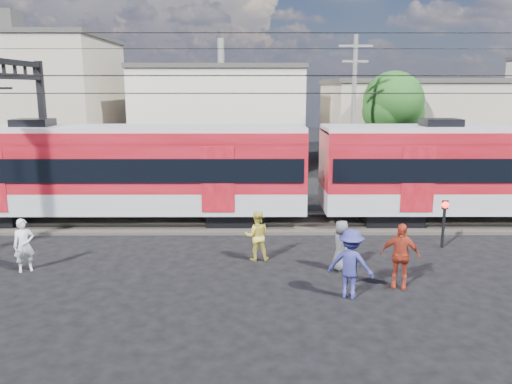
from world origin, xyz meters
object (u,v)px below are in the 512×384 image
commuter_train (119,169)px  pedestrian_a (24,245)px  pedestrian_c (351,264)px  crossing_signal (444,215)px

commuter_train → pedestrian_a: size_ratio=29.44×
pedestrian_c → crossing_signal: size_ratio=1.11×
pedestrian_c → commuter_train: bearing=-18.9°
commuter_train → pedestrian_c: (8.35, -7.63, -1.42)m
crossing_signal → commuter_train: bearing=165.5°
crossing_signal → pedestrian_c: bearing=-133.8°
commuter_train → pedestrian_a: (-1.59, -5.58, -1.55)m
commuter_train → pedestrian_c: bearing=-42.4°
commuter_train → pedestrian_c: 11.40m
pedestrian_a → crossing_signal: 14.35m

